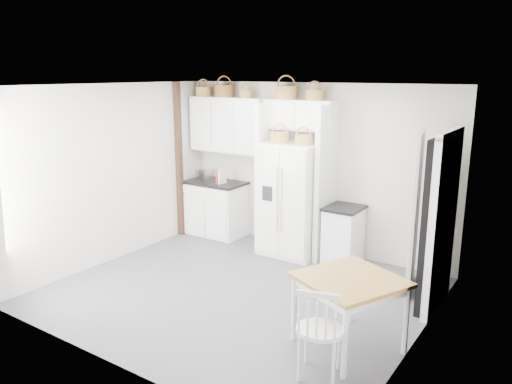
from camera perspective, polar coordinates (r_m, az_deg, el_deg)
The scene contains 29 objects.
floor at distance 6.55m, azimuth -1.98°, elevation -11.30°, with size 4.50×4.50×0.00m, color #42404A.
ceiling at distance 5.95m, azimuth -2.19°, elevation 12.06°, with size 4.50×4.50×0.00m, color white.
wall_back at distance 7.79m, azimuth 6.58°, elevation 2.72°, with size 4.50×4.50×0.00m, color silver.
wall_left at distance 7.63m, azimuth -15.91°, elevation 2.05°, with size 4.00×4.00×0.00m, color silver.
wall_right at distance 5.18m, azimuth 18.58°, elevation -3.49°, with size 4.00×4.00×0.00m, color silver.
refrigerator at distance 7.62m, azimuth 4.15°, elevation -0.82°, with size 0.90×0.72×1.73m, color white.
base_cab_left at distance 8.64m, azimuth -4.53°, elevation -1.96°, with size 0.97×0.61×0.90m, color white.
base_cab_right at distance 7.47m, azimuth 9.94°, elevation -4.96°, with size 0.46×0.55×0.81m, color white.
dining_table at distance 5.28m, azimuth 10.55°, elevation -13.40°, with size 0.91×0.91×0.76m, color brown.
windsor_chair at distance 4.77m, azimuth 7.34°, elevation -15.37°, with size 0.45×0.41×0.91m, color white.
counter_left at distance 8.52m, azimuth -4.59°, elevation 1.08°, with size 1.01×0.65×0.04m, color black.
counter_right at distance 7.35m, azimuth 10.07°, elevation -1.83°, with size 0.50×0.59×0.04m, color black.
toaster at distance 8.66m, azimuth -6.04°, elevation 1.95°, with size 0.24×0.14×0.17m, color silver.
cookbook_red at distance 8.36m, azimuth -4.22°, elevation 1.72°, with size 0.03×0.14×0.21m, color #AE252A.
cookbook_cream at distance 8.31m, azimuth -3.89°, elevation 1.79°, with size 0.04×0.17×0.25m, color beige.
basket_upper_a at distance 8.64m, azimuth -6.02°, elevation 11.35°, with size 0.28×0.28×0.16m, color #9C653B.
basket_upper_b at distance 8.37m, azimuth -3.65°, elevation 11.44°, with size 0.33×0.33×0.20m, color brown.
basket_upper_c at distance 8.11m, azimuth -1.13°, elevation 11.16°, with size 0.22×0.22×0.13m, color #9C653B.
basket_bridge_a at distance 7.71m, azimuth 3.45°, elevation 11.28°, with size 0.36×0.36×0.20m, color #9C653B.
basket_bridge_b at distance 7.47m, azimuth 6.74°, elevation 10.97°, with size 0.27×0.27×0.15m, color #9C653B.
basket_fridge_a at distance 7.45m, azimuth 2.72°, elevation 6.25°, with size 0.29×0.29×0.15m, color #9C653B.
basket_fridge_b at distance 7.25m, azimuth 5.46°, elevation 5.95°, with size 0.26×0.26×0.14m, color #9C653B.
upper_cabinet at distance 8.35m, azimuth -3.10°, elevation 7.68°, with size 1.40×0.34×0.90m, color white.
bridge_cabinet at distance 7.60m, azimuth 5.14°, elevation 8.76°, with size 1.12×0.34×0.45m, color white.
fridge_panel_left at distance 7.89m, azimuth 1.28°, elevation 1.83°, with size 0.08×0.60×2.30m, color white.
fridge_panel_right at distance 7.40m, azimuth 7.95°, elevation 0.91°, with size 0.08×0.60×2.30m, color white.
trim_post at distance 8.51m, azimuth -8.78°, elevation 3.57°, with size 0.09×0.09×2.60m, color #371C15.
doorway_void at distance 6.21m, azimuth 20.09°, elevation -3.47°, with size 0.18×0.85×2.05m, color black.
door_slab at distance 6.60m, azimuth 17.79°, elevation -2.28°, with size 0.80×0.04×2.05m, color white.
Camera 1 is at (3.49, -4.81, 2.76)m, focal length 35.00 mm.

